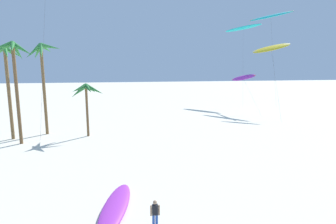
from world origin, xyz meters
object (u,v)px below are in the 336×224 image
(palm_tree_1, at_px, (13,61))
(grounded_kite_2, at_px, (115,207))
(palm_tree_4, at_px, (86,92))
(flying_kite_4, at_px, (243,78))
(flying_kite_2, at_px, (243,28))
(palm_tree_3, at_px, (7,65))
(flying_kite_3, at_px, (271,48))
(palm_tree_2, at_px, (43,62))
(flying_kite_1, at_px, (271,16))
(person_near_right, at_px, (155,214))

(palm_tree_1, height_order, grounded_kite_2, palm_tree_1)
(palm_tree_4, height_order, flying_kite_4, flying_kite_4)
(flying_kite_2, bearing_deg, palm_tree_3, -146.59)
(flying_kite_2, height_order, flying_kite_3, flying_kite_2)
(palm_tree_1, distance_m, palm_tree_3, 2.90)
(palm_tree_2, relative_size, flying_kite_1, 0.56)
(flying_kite_4, distance_m, grounded_kite_2, 39.72)
(palm_tree_2, distance_m, person_near_right, 26.35)
(flying_kite_3, bearing_deg, grounded_kite_2, -132.35)
(person_near_right, bearing_deg, grounded_kite_2, 130.90)
(palm_tree_2, distance_m, palm_tree_3, 3.87)
(palm_tree_3, relative_size, palm_tree_4, 1.68)
(flying_kite_1, xyz_separation_m, flying_kite_3, (-4.89, -9.13, -7.19))
(flying_kite_3, bearing_deg, person_near_right, -128.05)
(palm_tree_2, bearing_deg, flying_kite_2, 33.86)
(palm_tree_4, distance_m, flying_kite_4, 29.67)
(palm_tree_3, distance_m, person_near_right, 26.28)
(palm_tree_1, bearing_deg, palm_tree_2, 66.36)
(flying_kite_4, bearing_deg, palm_tree_2, -160.42)
(flying_kite_3, relative_size, flying_kite_4, 1.49)
(flying_kite_1, distance_m, grounded_kite_2, 54.37)
(palm_tree_4, relative_size, flying_kite_1, 0.32)
(palm_tree_2, height_order, flying_kite_2, flying_kite_2)
(palm_tree_2, distance_m, grounded_kite_2, 23.77)
(flying_kite_1, relative_size, grounded_kite_2, 3.16)
(palm_tree_4, xyz_separation_m, flying_kite_4, (26.50, 13.31, 0.93))
(grounded_kite_2, bearing_deg, palm_tree_2, 112.51)
(palm_tree_3, bearing_deg, palm_tree_1, -57.52)
(palm_tree_2, height_order, flying_kite_1, flying_kite_1)
(flying_kite_1, bearing_deg, person_near_right, -126.08)
(palm_tree_2, height_order, grounded_kite_2, palm_tree_2)
(palm_tree_4, bearing_deg, grounded_kite_2, -79.73)
(flying_kite_1, height_order, person_near_right, flying_kite_1)
(palm_tree_3, xyz_separation_m, palm_tree_4, (8.52, -0.26, -3.08))
(palm_tree_4, bearing_deg, flying_kite_3, 21.11)
(palm_tree_1, bearing_deg, grounded_kite_2, -57.52)
(flying_kite_2, distance_m, flying_kite_4, 18.97)
(flying_kite_4, xyz_separation_m, person_near_right, (-21.13, -34.02, -5.47))
(flying_kite_1, bearing_deg, palm_tree_1, -151.51)
(palm_tree_2, xyz_separation_m, flying_kite_2, (37.97, 25.48, 8.21))
(palm_tree_3, xyz_separation_m, person_near_right, (13.89, -20.97, -7.63))
(flying_kite_4, bearing_deg, grounded_kite_2, -126.21)
(palm_tree_2, xyz_separation_m, grounded_kite_2, (8.46, -20.41, -8.78))
(palm_tree_1, relative_size, palm_tree_3, 1.02)
(palm_tree_4, height_order, flying_kite_1, flying_kite_1)
(flying_kite_4, bearing_deg, palm_tree_4, -153.33)
(palm_tree_4, bearing_deg, palm_tree_2, 158.11)
(flying_kite_4, xyz_separation_m, grounded_kite_2, (-23.18, -31.66, -6.15))
(flying_kite_1, xyz_separation_m, flying_kite_4, (-9.32, -7.76, -12.44))
(palm_tree_1, bearing_deg, palm_tree_4, 17.20)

